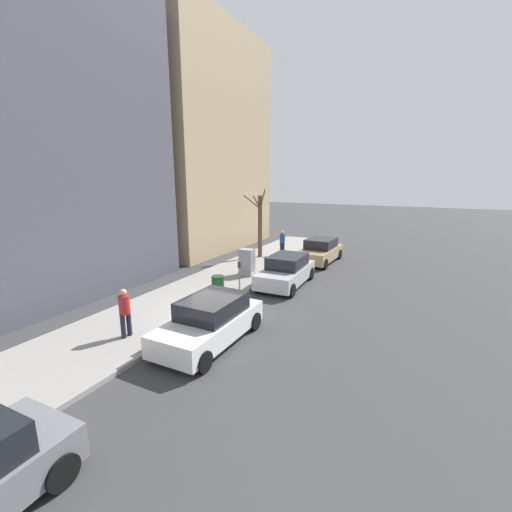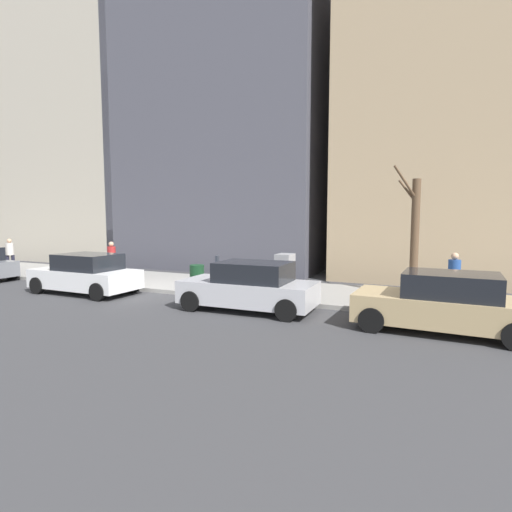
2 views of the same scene
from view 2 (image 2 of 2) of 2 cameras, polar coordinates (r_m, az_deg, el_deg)
ground_plane at (r=16.17m, az=-15.38°, el=-4.97°), size 120.00×120.00×0.00m
sidewalk at (r=17.72m, az=-11.24°, el=-3.73°), size 4.00×36.00×0.15m
parked_car_tan at (r=11.15m, az=25.22°, el=-6.15°), size 2.06×4.27×1.52m
parked_car_silver at (r=12.46m, az=-0.92°, el=-4.44°), size 2.02×4.25×1.52m
parked_car_white at (r=16.53m, az=-23.14°, el=-2.42°), size 1.95×4.21×1.52m
parking_meter at (r=14.72m, az=-5.56°, el=-1.97°), size 0.14×0.10×1.35m
utility_box at (r=14.52m, az=4.14°, el=-2.58°), size 0.83×0.61×1.43m
bare_tree at (r=14.82m, az=21.67°, el=2.85°), size 1.72×0.85×4.49m
trash_bin at (r=15.76m, az=-8.43°, el=-2.89°), size 0.56×0.56×0.90m
pedestrian_near_meter at (r=13.82m, az=26.44°, el=-2.56°), size 0.36×0.39×1.66m
pedestrian_midblock at (r=19.10m, az=-19.92°, el=-0.23°), size 0.36×0.40×1.66m
pedestrian_far_corner at (r=24.09m, az=-31.72°, el=0.40°), size 0.36×0.36×1.66m
office_tower_left at (r=24.05m, az=28.28°, el=16.63°), size 11.66×11.66×15.58m
office_block_center at (r=29.08m, az=-1.69°, el=30.04°), size 12.17×12.17×29.92m
office_tower_right at (r=32.77m, az=-20.37°, el=15.60°), size 10.69×10.69×17.63m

